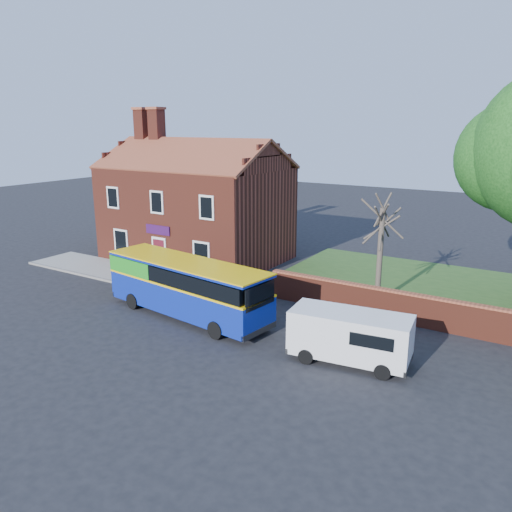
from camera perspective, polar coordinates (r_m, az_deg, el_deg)
The scene contains 9 objects.
ground at distance 24.10m, azimuth -10.53°, elevation -8.51°, with size 120.00×120.00×0.00m, color black.
pavement at distance 32.56m, azimuth -12.93°, elevation -2.31°, with size 18.00×3.50×0.12m, color gray.
kerb at distance 31.40m, azimuth -15.16°, elevation -3.08°, with size 18.00×0.15×0.14m, color slate.
grass_strip at distance 30.75m, azimuth 26.22°, elevation -4.61°, with size 26.00×12.00×0.04m, color #426B28.
shop_building at distance 35.98m, azimuth -6.85°, elevation 5.07°, with size 12.30×8.13×10.50m.
boundary_wall at distance 24.84m, azimuth 24.90°, elevation -6.96°, with size 22.00×0.38×1.60m.
bus at distance 25.44m, azimuth -8.35°, elevation -3.20°, with size 9.70×3.62×2.89m.
van_near at distance 20.78m, azimuth 10.74°, elevation -8.87°, with size 5.01×2.48×2.12m.
bare_tree at distance 27.24m, azimuth 14.00°, elevation 0.56°, with size 2.15×2.56×5.72m.
Camera 1 is at (15.15, -16.20, 9.44)m, focal length 35.00 mm.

